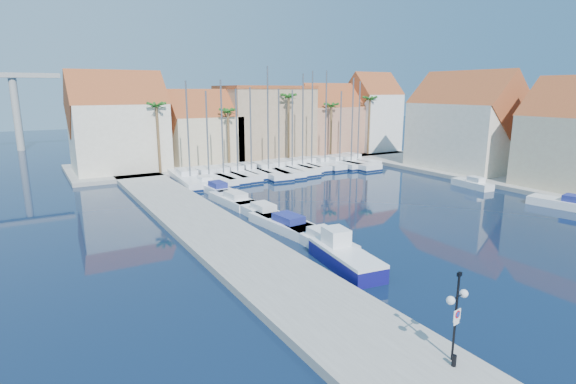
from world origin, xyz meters
name	(u,v)px	position (x,y,z in m)	size (l,w,h in m)	color
ground	(437,276)	(0.00, 0.00, 0.00)	(260.00, 260.00, 0.00)	#081931
quay_west	(220,236)	(-9.00, 13.50, 0.25)	(6.00, 77.00, 0.50)	gray
shore_north	(249,159)	(10.00, 48.00, 0.25)	(54.00, 16.00, 0.50)	gray
shore_east	(521,180)	(32.00, 15.00, 0.25)	(12.00, 60.00, 0.50)	gray
lamp_post	(457,303)	(-7.09, -7.04, 3.05)	(1.31, 0.49, 3.88)	black
bollard	(454,361)	(-7.37, -7.36, 0.74)	(0.19, 0.19, 0.48)	black
fishing_boat	(344,256)	(-4.05, 4.22, 0.76)	(3.01, 6.79, 2.30)	navy
motorboat_west_0	(320,239)	(-3.06, 8.49, 0.51)	(2.51, 7.27, 1.40)	white
motorboat_west_1	(284,223)	(-3.39, 13.26, 0.51)	(3.07, 7.48, 1.40)	white
motorboat_west_2	(261,212)	(-3.39, 17.56, 0.51)	(2.31, 6.68, 1.40)	white
motorboat_west_3	(233,200)	(-3.71, 23.06, 0.51)	(2.67, 7.03, 1.40)	white
motorboat_west_4	(216,189)	(-3.30, 28.75, 0.51)	(2.37, 6.40, 1.40)	white
motorboat_west_5	(204,183)	(-3.32, 32.69, 0.51)	(2.12, 5.87, 1.40)	white
motorboat_west_6	(187,175)	(-3.45, 38.69, 0.51)	(1.98, 5.36, 1.40)	white
motorboat_east_0	(571,204)	(24.02, 4.74, 0.51)	(3.66, 7.53, 1.40)	white
motorboat_east_1	(473,184)	(23.99, 15.95, 0.51)	(2.08, 5.22, 1.40)	white
sailboat_0	(189,179)	(-4.12, 35.76, 0.56)	(3.89, 11.81, 12.43)	white
sailboat_1	(207,177)	(-1.80, 35.71, 0.55)	(3.89, 11.78, 11.25)	white
sailboat_2	(222,175)	(0.21, 35.74, 0.58)	(3.43, 10.58, 12.59)	white
sailboat_3	(236,173)	(2.38, 36.05, 0.57)	(2.78, 10.52, 11.49)	white
sailboat_4	(250,171)	(4.55, 36.34, 0.59)	(2.40, 8.86, 11.70)	white
sailboat_5	(267,171)	(6.60, 35.37, 0.59)	(3.66, 11.21, 14.34)	white
sailboat_6	(277,169)	(8.57, 36.02, 0.56)	(3.73, 11.74, 11.50)	white
sailboat_7	(290,168)	(10.78, 36.25, 0.56)	(3.44, 11.08, 11.35)	white
sailboat_8	(301,166)	(12.78, 36.48, 0.62)	(2.77, 8.97, 13.54)	white
sailboat_9	(310,165)	(14.52, 36.73, 0.64)	(2.80, 8.79, 13.98)	white
sailboat_10	(323,164)	(16.61, 36.36, 0.64)	(2.54, 8.70, 14.04)	white
sailboat_11	(337,163)	(18.98, 36.01, 0.58)	(3.08, 9.09, 11.18)	white
sailboat_12	(348,163)	(20.72, 35.60, 0.57)	(3.25, 11.68, 13.07)	white
sailboat_13	(355,160)	(23.04, 36.80, 0.60)	(2.87, 9.33, 12.60)	white
building_0	(119,126)	(-10.00, 47.00, 6.52)	(12.30, 9.00, 13.50)	beige
building_1	(203,131)	(2.00, 47.00, 5.30)	(10.30, 8.00, 11.00)	beige
building_2	(265,122)	(13.00, 48.00, 6.26)	(14.20, 10.20, 11.50)	tan
building_3	(328,122)	(25.00, 47.00, 5.86)	(10.30, 8.00, 12.00)	#BB745E
building_4	(372,114)	(34.00, 46.00, 6.97)	(8.30, 8.00, 14.00)	white
building_6	(465,125)	(32.00, 24.00, 6.52)	(9.00, 14.30, 13.50)	beige
palm_0	(156,108)	(-6.00, 42.00, 9.08)	(2.60, 2.60, 10.15)	brown
palm_1	(228,113)	(4.00, 42.00, 8.14)	(2.60, 2.60, 9.15)	brown
palm_2	(289,99)	(14.00, 42.00, 10.02)	(2.60, 2.60, 11.15)	brown
palm_3	(331,107)	(22.00, 42.00, 8.61)	(2.60, 2.60, 9.65)	brown
palm_4	(370,101)	(30.00, 42.00, 9.55)	(2.60, 2.60, 10.65)	brown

